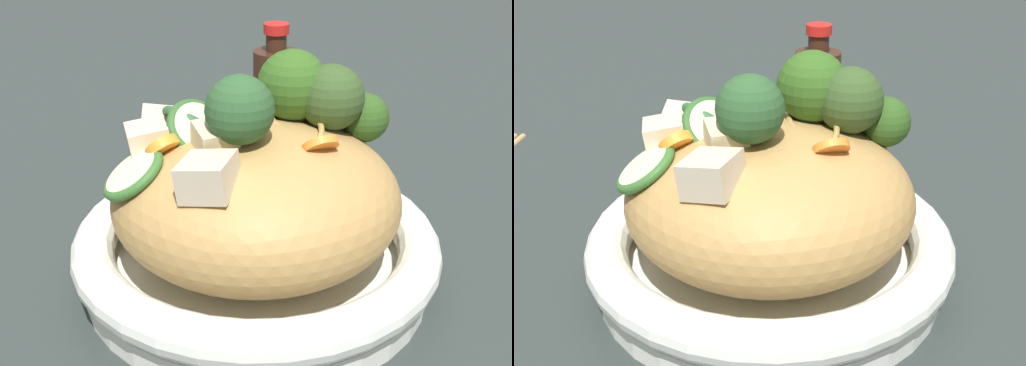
% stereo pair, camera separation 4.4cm
% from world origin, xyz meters
% --- Properties ---
extents(ground_plane, '(3.00, 3.00, 0.00)m').
position_xyz_m(ground_plane, '(0.00, 0.00, 0.00)').
color(ground_plane, '#2A3230').
extents(serving_bowl, '(0.25, 0.25, 0.05)m').
position_xyz_m(serving_bowl, '(0.00, 0.00, 0.02)').
color(serving_bowl, white).
rests_on(serving_bowl, ground_plane).
extents(noodle_heap, '(0.20, 0.20, 0.10)m').
position_xyz_m(noodle_heap, '(0.00, 0.00, 0.07)').
color(noodle_heap, '#B3884B').
rests_on(noodle_heap, serving_bowl).
extents(broccoli_florets, '(0.11, 0.14, 0.08)m').
position_xyz_m(broccoli_florets, '(0.02, 0.03, 0.13)').
color(broccoli_florets, '#8DB069').
rests_on(broccoli_florets, serving_bowl).
extents(carrot_coins, '(0.12, 0.12, 0.03)m').
position_xyz_m(carrot_coins, '(-0.00, -0.00, 0.11)').
color(carrot_coins, orange).
rests_on(carrot_coins, serving_bowl).
extents(zucchini_slices, '(0.08, 0.11, 0.05)m').
position_xyz_m(zucchini_slices, '(-0.04, -0.02, 0.11)').
color(zucchini_slices, beige).
rests_on(zucchini_slices, serving_bowl).
extents(chicken_chunks, '(0.12, 0.11, 0.04)m').
position_xyz_m(chicken_chunks, '(-0.04, -0.03, 0.11)').
color(chicken_chunks, beige).
rests_on(chicken_chunks, serving_bowl).
extents(soy_sauce_bottle, '(0.05, 0.05, 0.13)m').
position_xyz_m(soy_sauce_bottle, '(-0.09, 0.24, 0.05)').
color(soy_sauce_bottle, '#381E14').
rests_on(soy_sauce_bottle, ground_plane).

